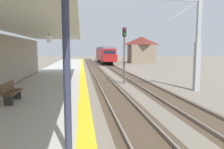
{
  "coord_description": "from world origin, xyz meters",
  "views": [
    {
      "loc": [
        -0.34,
        0.38,
        3.19
      ],
      "look_at": [
        1.0,
        9.84,
        2.1
      ],
      "focal_mm": 34.72,
      "sensor_mm": 36.0,
      "label": 1
    }
  ],
  "objects_px": {
    "approaching_train": "(105,54)",
    "catenary_pylon_far_side": "(194,44)",
    "rail_signal_post": "(124,50)",
    "platform_bench": "(11,92)",
    "distant_trackside_house": "(141,49)"
  },
  "relations": [
    {
      "from": "rail_signal_post",
      "to": "platform_bench",
      "type": "xyz_separation_m",
      "value": [
        -7.02,
        -9.85,
        -1.82
      ]
    },
    {
      "from": "distant_trackside_house",
      "to": "rail_signal_post",
      "type": "bearing_deg",
      "value": -108.45
    },
    {
      "from": "catenary_pylon_far_side",
      "to": "distant_trackside_house",
      "type": "relative_size",
      "value": 1.14
    },
    {
      "from": "catenary_pylon_far_side",
      "to": "distant_trackside_house",
      "type": "xyz_separation_m",
      "value": [
        6.02,
        36.01,
        -0.27
      ]
    },
    {
      "from": "catenary_pylon_far_side",
      "to": "platform_bench",
      "type": "relative_size",
      "value": 4.69
    },
    {
      "from": "rail_signal_post",
      "to": "distant_trackside_house",
      "type": "bearing_deg",
      "value": 71.55
    },
    {
      "from": "rail_signal_post",
      "to": "catenary_pylon_far_side",
      "type": "bearing_deg",
      "value": -41.25
    },
    {
      "from": "platform_bench",
      "to": "distant_trackside_house",
      "type": "relative_size",
      "value": 0.24
    },
    {
      "from": "rail_signal_post",
      "to": "distant_trackside_house",
      "type": "relative_size",
      "value": 0.79
    },
    {
      "from": "platform_bench",
      "to": "rail_signal_post",
      "type": "bearing_deg",
      "value": 54.52
    },
    {
      "from": "approaching_train",
      "to": "platform_bench",
      "type": "distance_m",
      "value": 43.31
    },
    {
      "from": "approaching_train",
      "to": "catenary_pylon_far_side",
      "type": "bearing_deg",
      "value": -85.43
    },
    {
      "from": "approaching_train",
      "to": "rail_signal_post",
      "type": "distance_m",
      "value": 32.62
    },
    {
      "from": "approaching_train",
      "to": "catenary_pylon_far_side",
      "type": "height_order",
      "value": "catenary_pylon_far_side"
    },
    {
      "from": "rail_signal_post",
      "to": "catenary_pylon_far_side",
      "type": "xyz_separation_m",
      "value": [
        4.64,
        -4.07,
        0.41
      ]
    }
  ]
}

